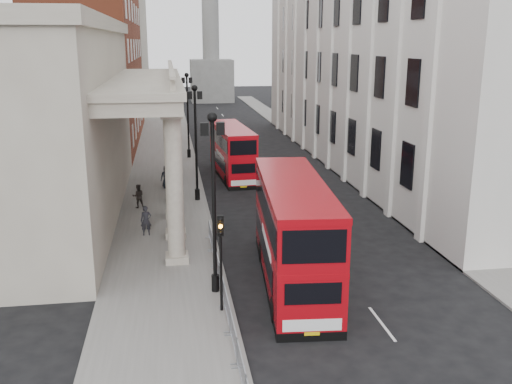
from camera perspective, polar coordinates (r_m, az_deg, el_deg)
name	(u,v)px	position (r m, az deg, el deg)	size (l,w,h in m)	color
ground	(239,334)	(23.55, -1.73, -14.04)	(260.00, 260.00, 0.00)	black
sidewalk_west	(165,172)	(51.74, -9.10, 2.01)	(6.00, 140.00, 0.12)	slate
sidewalk_east	(343,166)	(54.13, 8.65, 2.60)	(3.00, 140.00, 0.12)	slate
kerb	(198,171)	(51.79, -5.84, 2.15)	(0.20, 140.00, 0.14)	slate
portico_building	(44,127)	(39.68, -20.45, 6.12)	(9.00, 28.00, 12.00)	gray
brick_building	(94,45)	(68.96, -15.88, 13.98)	(9.00, 32.00, 22.00)	brown
west_building_far	(118,50)	(100.81, -13.66, 13.65)	(9.00, 30.00, 20.00)	gray
east_building	(367,29)	(55.63, 11.09, 15.73)	(8.00, 55.00, 25.00)	beige
monument_column	(210,16)	(112.89, -4.59, 17.13)	(8.00, 8.00, 54.20)	#60605E
lamp_post_south	(214,192)	(25.39, -4.26, 0.05)	(1.05, 0.44, 8.32)	black
lamp_post_mid	(196,135)	(41.03, -6.04, 5.69)	(1.05, 0.44, 8.32)	black
lamp_post_north	(188,109)	(56.88, -6.85, 8.21)	(1.05, 0.44, 8.32)	black
traffic_light	(221,245)	(24.01, -3.56, -5.33)	(0.28, 0.33, 4.30)	black
crowd_barriers	(224,296)	(25.19, -3.17, -10.33)	(0.50, 18.75, 1.10)	gray
bus_near	(293,231)	(27.31, 3.76, -3.88)	(3.76, 11.84, 5.03)	#9F070F
bus_far	(232,151)	(49.21, -2.41, 4.16)	(3.09, 10.19, 4.34)	#B00811
pedestrian_a	(146,221)	(34.67, -10.94, -2.83)	(0.65, 0.43, 1.79)	black
pedestrian_b	(138,196)	(40.47, -11.70, -0.40)	(0.81, 0.63, 1.67)	black
pedestrian_c	(166,177)	(45.59, -8.96, 1.52)	(0.88, 0.57, 1.79)	black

